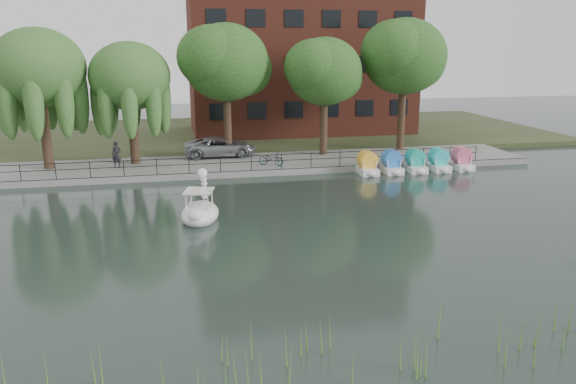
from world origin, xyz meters
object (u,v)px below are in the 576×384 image
object	(u,v)px
bicycle	(271,158)
pedestrian	(116,153)
swan_boat	(200,210)
minivan	(220,145)

from	to	relation	value
bicycle	pedestrian	xyz separation A→B (m)	(-10.12, 1.43, 0.49)
bicycle	swan_boat	distance (m)	11.28
bicycle	pedestrian	world-z (taller)	pedestrian
bicycle	swan_boat	bearing A→B (deg)	-179.88
minivan	swan_boat	bearing A→B (deg)	170.43
bicycle	pedestrian	distance (m)	10.23
minivan	bicycle	bearing A→B (deg)	-141.10
minivan	bicycle	size ratio (longest dim) A/B	3.44
minivan	bicycle	world-z (taller)	minivan
pedestrian	swan_boat	distance (m)	12.37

